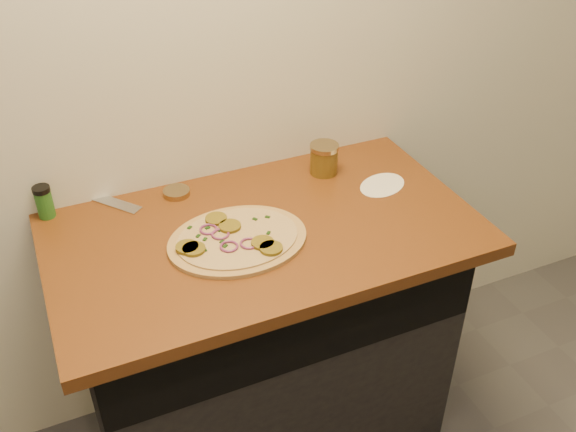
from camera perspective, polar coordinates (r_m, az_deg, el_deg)
name	(u,v)px	position (r m, az deg, el deg)	size (l,w,h in m)	color
cabinet	(263,339)	(2.13, -2.21, -10.85)	(1.10, 0.60, 0.86)	black
countertop	(264,233)	(1.82, -2.16, -1.48)	(1.20, 0.70, 0.04)	#663113
pizza	(236,239)	(1.75, -4.60, -2.07)	(0.38, 0.38, 0.03)	tan
chefs_knife	(90,194)	(2.02, -17.17, 1.86)	(0.22, 0.26, 0.02)	#B7BAC1
mason_jar_lid	(177,192)	(1.97, -9.88, 2.09)	(0.08, 0.08, 0.02)	#988358
salsa_jar	(324,159)	(2.03, 3.21, 5.11)	(0.09, 0.09, 0.10)	maroon
spice_shaker	(44,202)	(1.95, -20.86, 1.20)	(0.05, 0.05, 0.10)	#245E1D
flour_spill	(382,185)	(2.01, 8.38, 2.74)	(0.17, 0.17, 0.00)	silver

